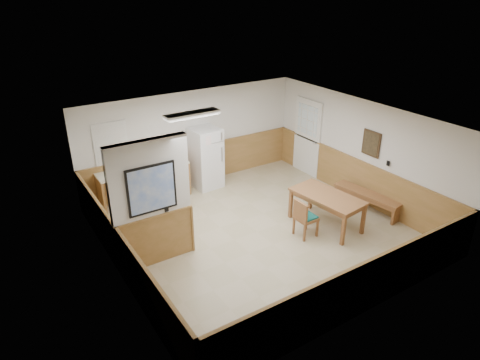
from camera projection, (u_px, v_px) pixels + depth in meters
ground at (257, 232)px, 9.32m from camera, size 6.00×6.00×0.00m
ceiling at (259, 121)px, 8.25m from camera, size 6.00×6.00×0.02m
back_wall at (192, 139)px, 11.07m from camera, size 6.00×0.02×2.50m
right_wall at (361, 151)px, 10.25m from camera, size 0.02×6.00×2.50m
left_wall at (115, 220)px, 7.32m from camera, size 0.02×6.00×2.50m
wainscot_back at (194, 165)px, 11.38m from camera, size 6.00×0.04×1.00m
wainscot_right at (357, 180)px, 10.56m from camera, size 0.04×6.00×1.00m
wainscot_left at (121, 256)px, 7.65m from camera, size 0.04×6.00×1.00m
partition_wall at (152, 205)px, 7.84m from camera, size 1.50×0.20×2.50m
kitchen_counter at (156, 181)px, 10.58m from camera, size 2.20×0.61×1.00m
exterior_door at (307, 137)px, 11.76m from camera, size 0.07×1.02×2.15m
kitchen_window at (111, 143)px, 9.90m from camera, size 0.80×0.04×1.00m
wall_painting at (371, 143)px, 9.88m from camera, size 0.04×0.50×0.60m
fluorescent_fixture at (192, 114)px, 8.88m from camera, size 1.20×0.30×0.09m
refrigerator at (206, 158)px, 11.07m from camera, size 0.75×0.75×1.59m
dining_table at (327, 199)px, 9.30m from camera, size 1.00×1.69×0.75m
dining_bench at (367, 197)px, 10.06m from camera, size 0.61×1.72×0.45m
dining_chair at (303, 216)px, 8.95m from camera, size 0.57×0.41×0.85m
fire_extinguisher at (178, 153)px, 10.65m from camera, size 0.10×0.10×0.39m
soap_bottle at (119, 168)px, 9.96m from camera, size 0.07×0.07×0.22m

